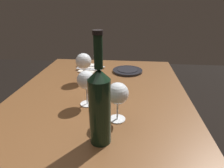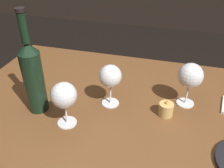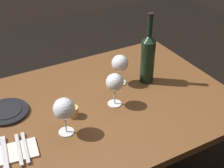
{
  "view_description": "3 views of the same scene",
  "coord_description": "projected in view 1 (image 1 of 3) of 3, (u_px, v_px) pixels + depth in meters",
  "views": [
    {
      "loc": [
        -0.85,
        -0.15,
        1.18
      ],
      "look_at": [
        -0.05,
        -0.07,
        0.83
      ],
      "focal_mm": 30.92,
      "sensor_mm": 36.0,
      "label": 1
    },
    {
      "loc": [
        0.14,
        -0.69,
        1.32
      ],
      "look_at": [
        -0.07,
        0.04,
        0.83
      ],
      "focal_mm": 39.87,
      "sensor_mm": 36.0,
      "label": 2
    },
    {
      "loc": [
        0.52,
        1.1,
        1.64
      ],
      "look_at": [
        -0.08,
        0.01,
        0.83
      ],
      "focal_mm": 51.08,
      "sensor_mm": 36.0,
      "label": 3
    }
  ],
  "objects": [
    {
      "name": "folded_napkin",
      "position": [
        90.0,
        68.0,
        1.37
      ],
      "size": [
        0.2,
        0.14,
        0.01
      ],
      "color": "silver",
      "rests_on": "dining_table"
    },
    {
      "name": "table_knife",
      "position": [
        91.0,
        66.0,
        1.39
      ],
      "size": [
        0.05,
        0.21,
        0.0
      ],
      "color": "silver",
      "rests_on": "folded_napkin"
    },
    {
      "name": "dinner_plate",
      "position": [
        128.0,
        71.0,
        1.31
      ],
      "size": [
        0.2,
        0.2,
        0.02
      ],
      "color": "black",
      "rests_on": "dining_table"
    },
    {
      "name": "fork_outer",
      "position": [
        88.0,
        70.0,
        1.32
      ],
      "size": [
        0.04,
        0.18,
        0.0
      ],
      "color": "silver",
      "rests_on": "folded_napkin"
    },
    {
      "name": "wine_glass_left",
      "position": [
        86.0,
        81.0,
        0.85
      ],
      "size": [
        0.08,
        0.08,
        0.16
      ],
      "color": "white",
      "rests_on": "dining_table"
    },
    {
      "name": "wine_bottle",
      "position": [
        100.0,
        105.0,
        0.61
      ],
      "size": [
        0.07,
        0.07,
        0.37
      ],
      "color": "black",
      "rests_on": "dining_table"
    },
    {
      "name": "wine_glass_right",
      "position": [
        118.0,
        94.0,
        0.74
      ],
      "size": [
        0.09,
        0.09,
        0.16
      ],
      "color": "white",
      "rests_on": "dining_table"
    },
    {
      "name": "votive_candle",
      "position": [
        97.0,
        82.0,
        1.08
      ],
      "size": [
        0.05,
        0.05,
        0.07
      ],
      "color": "#DBB266",
      "rests_on": "dining_table"
    },
    {
      "name": "dining_table",
      "position": [
        99.0,
        113.0,
        1.0
      ],
      "size": [
        1.3,
        0.9,
        0.74
      ],
      "color": "brown",
      "rests_on": "ground"
    },
    {
      "name": "fork_inner",
      "position": [
        89.0,
        68.0,
        1.34
      ],
      "size": [
        0.04,
        0.18,
        0.0
      ],
      "color": "silver",
      "rests_on": "folded_napkin"
    },
    {
      "name": "wine_glass_centre",
      "position": [
        84.0,
        62.0,
        1.11
      ],
      "size": [
        0.09,
        0.09,
        0.17
      ],
      "color": "white",
      "rests_on": "dining_table"
    }
  ]
}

